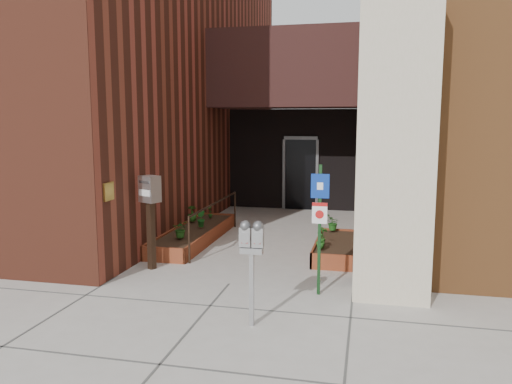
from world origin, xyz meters
The scene contains 15 objects.
ground centered at (0.00, 0.00, 0.00)m, with size 80.00×80.00×0.00m, color #9E9991.
architecture centered at (-0.18, 6.89, 4.98)m, with size 20.00×14.60×10.00m.
planter_left centered at (-1.55, 2.70, 0.13)m, with size 0.90×3.60×0.30m.
planter_right centered at (1.60, 2.20, 0.13)m, with size 0.80×2.20×0.30m.
handrail centered at (-1.05, 2.65, 0.75)m, with size 0.04×3.34×0.90m.
parking_meter centered at (0.75, -1.55, 1.08)m, with size 0.31×0.15×1.40m.
sign_post centered at (1.48, -0.17, 1.23)m, with size 0.27×0.07×2.01m.
payment_dropbox centered at (-1.59, 0.52, 1.22)m, with size 0.41×0.36×1.69m.
shrub_left_a centered at (-1.50, 1.75, 0.48)m, with size 0.32×0.32×0.36m, color #1E4F16.
shrub_left_b centered at (-1.45, 2.83, 0.49)m, with size 0.21×0.21×0.38m, color #18561A.
shrub_left_c centered at (-1.85, 3.39, 0.49)m, with size 0.21×0.21×0.38m, color #235919.
shrub_left_d centered at (-1.56, 3.87, 0.46)m, with size 0.17×0.17×0.32m, color #1E5618.
shrub_right_a centered at (1.35, 1.50, 0.45)m, with size 0.17×0.17×0.30m, color #1E5618.
shrub_right_b centered at (1.37, 1.86, 0.47)m, with size 0.18×0.18×0.34m, color #245C1A.
shrub_right_c centered at (1.47, 3.10, 0.47)m, with size 0.31×0.31×0.34m, color #1F5B1A.
Camera 1 is at (2.16, -7.59, 2.65)m, focal length 35.00 mm.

